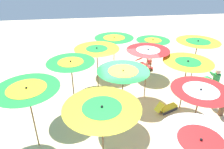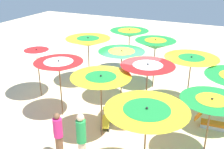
{
  "view_description": "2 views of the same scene",
  "coord_description": "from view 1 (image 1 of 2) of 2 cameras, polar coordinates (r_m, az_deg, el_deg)",
  "views": [
    {
      "loc": [
        -7.63,
        1.89,
        5.96
      ],
      "look_at": [
        1.42,
        0.61,
        1.12
      ],
      "focal_mm": 33.66,
      "sensor_mm": 36.0,
      "label": 1
    },
    {
      "loc": [
        3.68,
        -9.74,
        5.93
      ],
      "look_at": [
        -1.52,
        1.31,
        0.81
      ],
      "focal_mm": 43.35,
      "sensor_mm": 36.0,
      "label": 2
    }
  ],
  "objects": [
    {
      "name": "beach_umbrella_6",
      "position": [
        9.8,
        9.68,
        5.48
      ],
      "size": [
        1.98,
        1.98,
        2.56
      ],
      "color": "brown",
      "rests_on": "ground"
    },
    {
      "name": "beach_umbrella_0",
      "position": [
        5.73,
        22.65,
        -17.59
      ],
      "size": [
        2.09,
        2.09,
        2.33
      ],
      "color": "brown",
      "rests_on": "ground"
    },
    {
      "name": "beach_umbrella_1",
      "position": [
        7.44,
        22.71,
        -5.2
      ],
      "size": [
        1.92,
        1.92,
        2.42
      ],
      "color": "brown",
      "rests_on": "ground"
    },
    {
      "name": "lounger_2",
      "position": [
        9.91,
        14.71,
        -8.73
      ],
      "size": [
        0.73,
        1.21,
        0.61
      ],
      "rotation": [
        0.0,
        0.0,
        5.1
      ],
      "color": "#333338",
      "rests_on": "ground"
    },
    {
      "name": "beach_umbrella_8",
      "position": [
        7.29,
        -21.97,
        -4.66
      ],
      "size": [
        2.11,
        2.11,
        2.52
      ],
      "color": "brown",
      "rests_on": "ground"
    },
    {
      "name": "beach_umbrella_2",
      "position": [
        9.34,
        19.79,
        2.39
      ],
      "size": [
        2.08,
        2.08,
        2.42
      ],
      "color": "brown",
      "rests_on": "ground"
    },
    {
      "name": "beach_umbrella_11",
      "position": [
        12.38,
        0.57,
        9.28
      ],
      "size": [
        2.28,
        2.28,
        2.24
      ],
      "color": "brown",
      "rests_on": "ground"
    },
    {
      "name": "lounger_1",
      "position": [
        12.95,
        23.8,
        -1.09
      ],
      "size": [
        0.63,
        1.31,
        0.59
      ],
      "rotation": [
        0.0,
        0.0,
        8.07
      ],
      "color": "olive",
      "rests_on": "ground"
    },
    {
      "name": "lounger_0",
      "position": [
        12.6,
        1.92,
        0.64
      ],
      "size": [
        1.27,
        0.44,
        0.61
      ],
      "rotation": [
        0.0,
        0.0,
        6.36
      ],
      "color": "silver",
      "rests_on": "ground"
    },
    {
      "name": "beach_umbrella_5",
      "position": [
        8.03,
        3.03,
        0.09
      ],
      "size": [
        2.02,
        2.02,
        2.43
      ],
      "color": "brown",
      "rests_on": "ground"
    },
    {
      "name": "beach_umbrella_3",
      "position": [
        11.78,
        22.19,
        7.53
      ],
      "size": [
        2.2,
        2.2,
        2.51
      ],
      "color": "brown",
      "rests_on": "ground"
    },
    {
      "name": "beach_ball",
      "position": [
        14.33,
        10.19,
        3.55
      ],
      "size": [
        0.32,
        0.32,
        0.32
      ],
      "primitive_type": "sphere",
      "color": "red",
      "rests_on": "ground"
    },
    {
      "name": "beach_umbrella_4",
      "position": [
        6.02,
        -2.71,
        -10.38
      ],
      "size": [
        2.23,
        2.23,
        2.49
      ],
      "color": "brown",
      "rests_on": "ground"
    },
    {
      "name": "beachgoer_0",
      "position": [
        10.8,
        26.07,
        -2.79
      ],
      "size": [
        0.3,
        0.3,
        1.82
      ],
      "rotation": [
        0.0,
        0.0,
        1.8
      ],
      "color": "beige",
      "rests_on": "ground"
    },
    {
      "name": "beach_umbrella_10",
      "position": [
        10.56,
        -4.12,
        6.1
      ],
      "size": [
        2.26,
        2.26,
        2.31
      ],
      "color": "brown",
      "rests_on": "ground"
    },
    {
      "name": "beach_umbrella_7",
      "position": [
        12.32,
        11.0,
        8.38
      ],
      "size": [
        1.91,
        1.91,
        2.19
      ],
      "color": "brown",
      "rests_on": "ground"
    },
    {
      "name": "lounger_3",
      "position": [
        13.66,
        8.88,
        2.58
      ],
      "size": [
        1.43,
        0.87,
        0.55
      ],
      "rotation": [
        0.0,
        0.0,
        3.55
      ],
      "color": "olive",
      "rests_on": "ground"
    },
    {
      "name": "ground",
      "position": [
        9.88,
        4.7,
        -9.49
      ],
      "size": [
        37.57,
        37.57,
        0.04
      ],
      "primitive_type": "cube",
      "color": "beige"
    },
    {
      "name": "beach_umbrella_9",
      "position": [
        8.72,
        -11.05,
        2.13
      ],
      "size": [
        1.96,
        1.96,
        2.52
      ],
      "color": "brown",
      "rests_on": "ground"
    }
  ]
}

